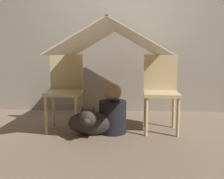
{
  "coord_description": "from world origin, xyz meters",
  "views": [
    {
      "loc": [
        0.17,
        -2.71,
        0.9
      ],
      "look_at": [
        0.0,
        0.14,
        0.49
      ],
      "focal_mm": 40.0,
      "sensor_mm": 36.0,
      "label": 1
    }
  ],
  "objects_px": {
    "chair_left": "(65,88)",
    "person_front": "(113,112)",
    "dog": "(90,122)",
    "chair_right": "(161,89)"
  },
  "relations": [
    {
      "from": "person_front",
      "to": "dog",
      "type": "distance_m",
      "value": 0.29
    },
    {
      "from": "chair_left",
      "to": "dog",
      "type": "distance_m",
      "value": 0.56
    },
    {
      "from": "chair_right",
      "to": "dog",
      "type": "xyz_separation_m",
      "value": [
        -0.79,
        -0.29,
        -0.33
      ]
    },
    {
      "from": "dog",
      "to": "person_front",
      "type": "bearing_deg",
      "value": 31.76
    },
    {
      "from": "chair_left",
      "to": "person_front",
      "type": "relative_size",
      "value": 1.57
    },
    {
      "from": "person_front",
      "to": "dog",
      "type": "xyz_separation_m",
      "value": [
        -0.24,
        -0.15,
        -0.07
      ]
    },
    {
      "from": "person_front",
      "to": "dog",
      "type": "relative_size",
      "value": 1.1
    },
    {
      "from": "chair_right",
      "to": "dog",
      "type": "height_order",
      "value": "chair_right"
    },
    {
      "from": "chair_right",
      "to": "dog",
      "type": "bearing_deg",
      "value": -157.6
    },
    {
      "from": "chair_left",
      "to": "person_front",
      "type": "height_order",
      "value": "chair_left"
    }
  ]
}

